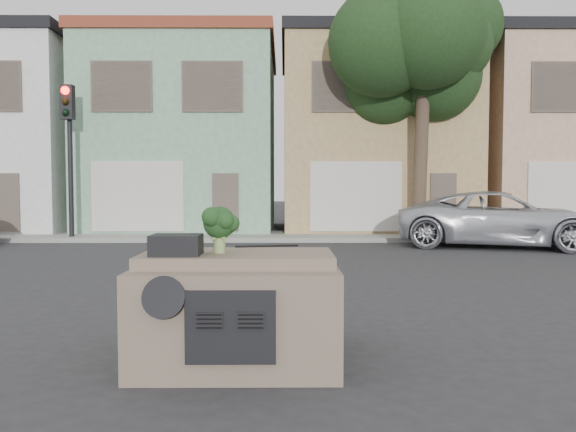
{
  "coord_description": "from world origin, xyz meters",
  "views": [
    {
      "loc": [
        0.47,
        -8.8,
        1.79
      ],
      "look_at": [
        0.54,
        0.5,
        1.3
      ],
      "focal_mm": 35.0,
      "sensor_mm": 36.0,
      "label": 1
    }
  ],
  "objects": [
    {
      "name": "townhouse_tan",
      "position": [
        4.0,
        14.5,
        3.77
      ],
      "size": [
        7.2,
        8.2,
        7.55
      ],
      "primitive_type": "cube",
      "color": "tan",
      "rests_on": "ground"
    },
    {
      "name": "car_dashboard",
      "position": [
        0.0,
        -3.0,
        0.56
      ],
      "size": [
        2.0,
        1.8,
        1.12
      ],
      "primitive_type": "cube",
      "color": "#796656",
      "rests_on": "ground"
    },
    {
      "name": "broccoli",
      "position": [
        -0.18,
        -3.17,
        1.36
      ],
      "size": [
        0.42,
        0.42,
        0.48
      ],
      "primitive_type": "cube",
      "rotation": [
        0.0,
        0.0,
        1.64
      ],
      "color": "#193717",
      "rests_on": "car_dashboard"
    },
    {
      "name": "townhouse_mint",
      "position": [
        -3.5,
        14.5,
        3.77
      ],
      "size": [
        7.2,
        8.2,
        7.55
      ],
      "primitive_type": "cube",
      "color": "#81B28D",
      "rests_on": "ground"
    },
    {
      "name": "wiper_arm",
      "position": [
        0.28,
        -2.62,
        1.13
      ],
      "size": [
        0.69,
        0.15,
        0.02
      ],
      "primitive_type": "cube",
      "rotation": [
        0.0,
        0.0,
        0.17
      ],
      "color": "black",
      "rests_on": "car_dashboard"
    },
    {
      "name": "traffic_signal",
      "position": [
        -6.5,
        9.5,
        2.55
      ],
      "size": [
        0.4,
        0.4,
        5.1
      ],
      "primitive_type": "cube",
      "color": "black",
      "rests_on": "ground"
    },
    {
      "name": "townhouse_white",
      "position": [
        -11.0,
        14.5,
        3.77
      ],
      "size": [
        7.2,
        8.2,
        7.55
      ],
      "primitive_type": "cube",
      "color": "white",
      "rests_on": "ground"
    },
    {
      "name": "sidewalk",
      "position": [
        0.0,
        10.5,
        0.07
      ],
      "size": [
        40.0,
        3.0,
        0.15
      ],
      "primitive_type": "cube",
      "color": "gray",
      "rests_on": "ground"
    },
    {
      "name": "townhouse_beige",
      "position": [
        11.5,
        14.5,
        3.77
      ],
      "size": [
        7.2,
        8.2,
        7.55
      ],
      "primitive_type": "cube",
      "color": "tan",
      "rests_on": "ground"
    },
    {
      "name": "instrument_hump",
      "position": [
        -0.58,
        -3.35,
        1.22
      ],
      "size": [
        0.48,
        0.38,
        0.2
      ],
      "primitive_type": "cube",
      "color": "black",
      "rests_on": "car_dashboard"
    },
    {
      "name": "tree_near",
      "position": [
        5.0,
        9.8,
        4.25
      ],
      "size": [
        4.4,
        4.0,
        8.5
      ],
      "primitive_type": "cube",
      "color": "#1D3718",
      "rests_on": "ground"
    },
    {
      "name": "silver_pickup",
      "position": [
        6.9,
        7.66,
        0.0
      ],
      "size": [
        6.5,
        4.42,
        1.65
      ],
      "primitive_type": "imported",
      "rotation": [
        0.0,
        0.0,
        1.26
      ],
      "color": "silver",
      "rests_on": "ground"
    },
    {
      "name": "ground_plane",
      "position": [
        0.0,
        0.0,
        0.0
      ],
      "size": [
        120.0,
        120.0,
        0.0
      ],
      "primitive_type": "plane",
      "color": "#303033",
      "rests_on": "ground"
    }
  ]
}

